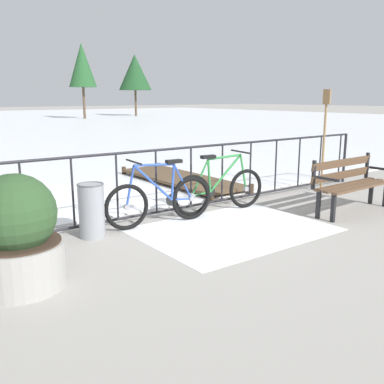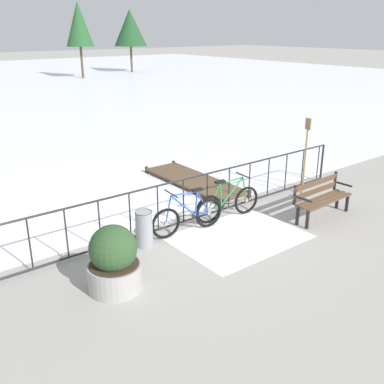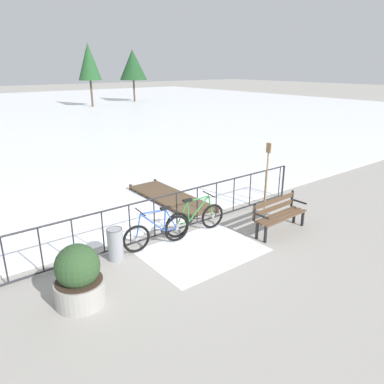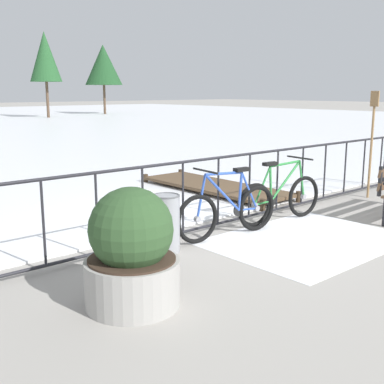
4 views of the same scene
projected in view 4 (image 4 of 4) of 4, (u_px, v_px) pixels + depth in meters
ground_plane at (234, 225)px, 7.39m from camera, size 160.00×160.00×0.00m
snow_patch at (308, 240)px, 6.63m from camera, size 2.63×1.95×0.01m
railing_fence at (234, 188)px, 7.28m from camera, size 9.06×0.06×1.07m
bicycle_near_railing at (280, 198)px, 7.51m from camera, size 1.71×0.52×0.97m
bicycle_second at (228, 211)px, 6.73m from camera, size 1.71×0.52×0.97m
planter_with_shrub at (132, 252)px, 4.52m from camera, size 0.89×0.89×1.13m
trash_bin at (166, 223)px, 6.09m from camera, size 0.35×0.35×0.73m
oar_upright at (372, 137)px, 9.06m from camera, size 0.04×0.16×1.98m
wooden_dock at (215, 186)px, 9.78m from camera, size 1.10×3.43×0.20m
tree_west_mid at (103, 65)px, 41.23m from camera, size 3.11×3.11×5.78m
tree_centre at (45, 57)px, 35.52m from camera, size 2.28×2.28×6.18m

